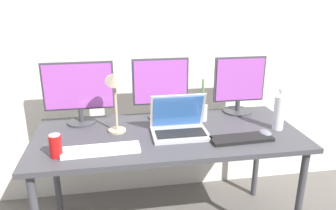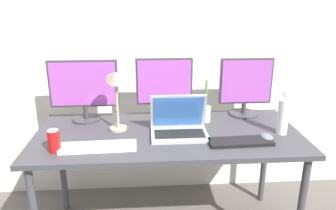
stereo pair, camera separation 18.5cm
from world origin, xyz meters
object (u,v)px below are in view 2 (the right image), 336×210
(laptop_silver, at_px, (179,125))
(monitor_left, at_px, (84,88))
(keyboard_aux, at_px, (241,142))
(work_desk, at_px, (168,142))
(bamboo_vase, at_px, (205,113))
(soda_can_near_keyboard, at_px, (54,141))
(mouse_by_keyboard, at_px, (267,137))
(keyboard_main, at_px, (98,147))
(monitor_center, at_px, (164,86))
(desk_lamp, at_px, (115,89))
(monitor_right, at_px, (246,86))
(water_bottle, at_px, (283,115))

(laptop_silver, bearing_deg, monitor_left, 155.57)
(keyboard_aux, bearing_deg, work_desk, 153.31)
(work_desk, xyz_separation_m, laptop_silver, (0.06, -0.03, 0.12))
(bamboo_vase, bearing_deg, soda_can_near_keyboard, -157.04)
(mouse_by_keyboard, height_order, soda_can_near_keyboard, soda_can_near_keyboard)
(keyboard_main, distance_m, mouse_by_keyboard, 0.98)
(monitor_center, bearing_deg, keyboard_main, -131.01)
(work_desk, relative_size, bamboo_vase, 5.68)
(monitor_left, bearing_deg, monitor_center, 0.88)
(work_desk, bearing_deg, monitor_center, 91.78)
(monitor_left, height_order, soda_can_near_keyboard, monitor_left)
(monitor_center, bearing_deg, monitor_left, -179.12)
(keyboard_main, distance_m, bamboo_vase, 0.76)
(keyboard_aux, distance_m, desk_lamp, 0.80)
(keyboard_aux, bearing_deg, monitor_left, 152.97)
(keyboard_aux, relative_size, desk_lamp, 0.88)
(monitor_right, relative_size, keyboard_aux, 1.10)
(work_desk, distance_m, keyboard_aux, 0.45)
(monitor_right, bearing_deg, work_desk, -153.44)
(monitor_center, height_order, laptop_silver, monitor_center)
(monitor_right, xyz_separation_m, water_bottle, (0.14, -0.34, -0.08))
(monitor_left, bearing_deg, work_desk, -24.72)
(monitor_left, bearing_deg, soda_can_near_keyboard, -101.21)
(monitor_center, relative_size, desk_lamp, 0.99)
(monitor_left, distance_m, monitor_center, 0.53)
(keyboard_main, distance_m, keyboard_aux, 0.81)
(work_desk, relative_size, monitor_center, 3.94)
(monitor_center, relative_size, keyboard_main, 0.99)
(monitor_center, xyz_separation_m, keyboard_aux, (0.41, -0.44, -0.22))
(water_bottle, bearing_deg, mouse_by_keyboard, -145.71)
(work_desk, height_order, soda_can_near_keyboard, soda_can_near_keyboard)
(soda_can_near_keyboard, xyz_separation_m, bamboo_vase, (0.89, 0.38, -0.00))
(work_desk, height_order, keyboard_aux, keyboard_aux)
(monitor_center, distance_m, water_bottle, 0.78)
(monitor_right, bearing_deg, desk_lamp, -163.61)
(bamboo_vase, bearing_deg, monitor_left, 174.03)
(monitor_left, height_order, desk_lamp, desk_lamp)
(keyboard_main, xyz_separation_m, keyboard_aux, (0.81, 0.01, 0.00))
(bamboo_vase, bearing_deg, monitor_right, 20.99)
(laptop_silver, bearing_deg, monitor_center, 104.39)
(work_desk, bearing_deg, desk_lamp, 175.76)
(keyboard_main, bearing_deg, mouse_by_keyboard, 0.89)
(desk_lamp, bearing_deg, bamboo_vase, 13.93)
(keyboard_aux, bearing_deg, bamboo_vase, 110.11)
(soda_can_near_keyboard, distance_m, bamboo_vase, 0.97)
(monitor_right, height_order, soda_can_near_keyboard, monitor_right)
(monitor_left, height_order, mouse_by_keyboard, monitor_left)
(monitor_left, height_order, laptop_silver, monitor_left)
(bamboo_vase, bearing_deg, mouse_by_keyboard, -44.77)
(monitor_right, height_order, keyboard_main, monitor_right)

